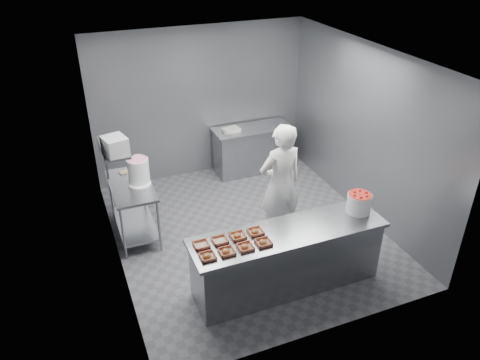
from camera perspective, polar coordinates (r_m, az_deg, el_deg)
name	(u,v)px	position (r m, az deg, el deg)	size (l,w,h in m)	color
floor	(247,231)	(7.53, 0.89, -6.27)	(4.50, 4.50, 0.00)	#4C4C51
ceiling	(249,56)	(6.32, 1.09, 14.84)	(4.50, 4.50, 0.00)	white
wall_back	(201,103)	(8.76, -4.82, 9.33)	(4.00, 0.04, 2.80)	slate
wall_left	(108,178)	(6.38, -15.79, 0.28)	(0.04, 4.50, 2.80)	slate
wall_right	(363,132)	(7.74, 14.81, 5.68)	(0.04, 4.50, 2.80)	slate
service_counter	(287,259)	(6.29, 5.76, -9.52)	(2.60, 0.70, 0.90)	slate
prep_table	(133,202)	(7.33, -12.93, -2.62)	(0.60, 1.20, 0.90)	slate
back_counter	(252,149)	(9.11, 1.50, 3.79)	(1.50, 0.60, 0.90)	slate
wall_shelf	(113,147)	(6.87, -15.19, 3.90)	(0.35, 0.90, 0.03)	slate
tray_0	(207,256)	(5.56, -4.00, -9.25)	(0.19, 0.18, 0.06)	tan
tray_1	(227,251)	(5.62, -1.65, -8.70)	(0.19, 0.18, 0.06)	tan
tray_2	(245,247)	(5.69, 0.64, -8.14)	(0.19, 0.18, 0.06)	tan
tray_3	(263,242)	(5.76, 2.86, -7.59)	(0.19, 0.18, 0.06)	tan
tray_4	(201,245)	(5.74, -4.74, -7.86)	(0.19, 0.18, 0.04)	tan
tray_5	(220,240)	(5.80, -2.47, -7.34)	(0.19, 0.18, 0.04)	tan
tray_6	(238,236)	(5.87, -0.28, -6.81)	(0.19, 0.18, 0.06)	tan
tray_7	(255,231)	(5.94, 1.88, -6.29)	(0.19, 0.18, 0.06)	tan
worker	(280,184)	(6.91, 4.92, -0.53)	(0.70, 0.46, 1.91)	white
strawberry_tub	(359,202)	(6.49, 14.32, -2.64)	(0.33, 0.33, 0.27)	white
glaze_bucket	(139,171)	(7.09, -12.27, 1.12)	(0.33, 0.31, 0.48)	white
bucket_lid	(140,184)	(7.14, -12.14, -0.46)	(0.34, 0.34, 0.03)	white
rag	(124,172)	(7.53, -13.96, 0.94)	(0.14, 0.12, 0.02)	#CCB28C
appliance	(115,146)	(6.57, -14.99, 4.06)	(0.29, 0.33, 0.25)	gray
paper_stack	(231,130)	(8.77, -1.07, 6.14)	(0.30, 0.22, 0.06)	silver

